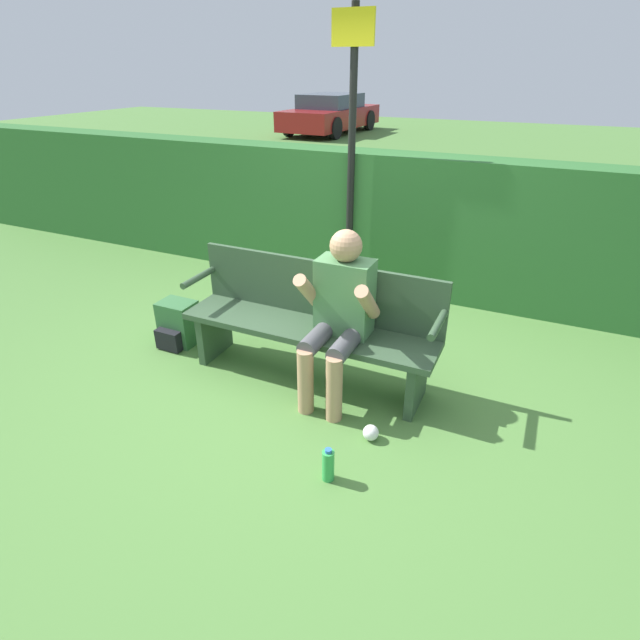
# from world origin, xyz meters

# --- Properties ---
(ground_plane) EXTENTS (40.00, 40.00, 0.00)m
(ground_plane) POSITION_xyz_m (0.00, 0.00, 0.00)
(ground_plane) COLOR #4C7A38
(hedge_back) EXTENTS (12.00, 0.41, 1.37)m
(hedge_back) POSITION_xyz_m (0.00, 1.97, 0.68)
(hedge_back) COLOR #2D662D
(hedge_back) RESTS_ON ground
(park_bench) EXTENTS (1.90, 0.43, 0.87)m
(park_bench) POSITION_xyz_m (0.00, 0.07, 0.46)
(park_bench) COLOR #334C33
(park_bench) RESTS_ON ground
(person_seated) EXTENTS (0.51, 0.57, 1.18)m
(person_seated) POSITION_xyz_m (0.27, -0.05, 0.65)
(person_seated) COLOR #4C7F4C
(person_seated) RESTS_ON ground
(backpack) EXTENTS (0.29, 0.30, 0.38)m
(backpack) POSITION_xyz_m (-1.22, 0.02, 0.18)
(backpack) COLOR #336638
(backpack) RESTS_ON ground
(water_bottle) EXTENTS (0.07, 0.07, 0.22)m
(water_bottle) POSITION_xyz_m (0.56, -0.88, 0.10)
(water_bottle) COLOR green
(water_bottle) RESTS_ON ground
(signpost) EXTENTS (0.39, 0.09, 2.59)m
(signpost) POSITION_xyz_m (-0.36, 1.70, 1.49)
(signpost) COLOR black
(signpost) RESTS_ON ground
(parked_car) EXTENTS (2.03, 4.46, 1.23)m
(parked_car) POSITION_xyz_m (-5.82, 13.70, 0.60)
(parked_car) COLOR maroon
(parked_car) RESTS_ON ground
(litter_crumple) EXTENTS (0.10, 0.10, 0.10)m
(litter_crumple) POSITION_xyz_m (0.67, -0.46, 0.05)
(litter_crumple) COLOR silver
(litter_crumple) RESTS_ON ground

